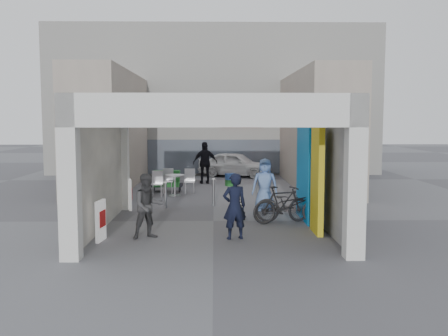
{
  "coord_description": "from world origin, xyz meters",
  "views": [
    {
      "loc": [
        0.03,
        -14.38,
        2.96
      ],
      "look_at": [
        0.33,
        1.0,
        1.46
      ],
      "focal_mm": 40.0,
      "sensor_mm": 36.0,
      "label": 1
    }
  ],
  "objects_px": {
    "man_back_turned": "(148,206)",
    "man_with_dog": "(235,206)",
    "man_elderly": "(265,185)",
    "bicycle_front": "(291,205)",
    "white_van": "(235,164)",
    "bicycle_rear": "(282,204)",
    "border_collie": "(240,211)",
    "produce_stand": "(167,183)",
    "man_crates": "(205,163)",
    "cafe_set": "(172,186)"
  },
  "relations": [
    {
      "from": "man_back_turned",
      "to": "man_with_dog",
      "type": "bearing_deg",
      "value": -27.99
    },
    {
      "from": "man_crates",
      "to": "bicycle_front",
      "type": "distance_m",
      "value": 9.28
    },
    {
      "from": "man_crates",
      "to": "bicycle_front",
      "type": "relative_size",
      "value": 0.96
    },
    {
      "from": "cafe_set",
      "to": "border_collie",
      "type": "relative_size",
      "value": 2.5
    },
    {
      "from": "cafe_set",
      "to": "man_elderly",
      "type": "relative_size",
      "value": 0.96
    },
    {
      "from": "man_back_turned",
      "to": "man_crates",
      "type": "relative_size",
      "value": 0.84
    },
    {
      "from": "man_elderly",
      "to": "white_van",
      "type": "distance_m",
      "value": 9.78
    },
    {
      "from": "produce_stand",
      "to": "man_elderly",
      "type": "height_order",
      "value": "man_elderly"
    },
    {
      "from": "man_with_dog",
      "to": "man_crates",
      "type": "xyz_separation_m",
      "value": [
        -0.92,
        10.8,
        0.14
      ]
    },
    {
      "from": "man_back_turned",
      "to": "man_elderly",
      "type": "distance_m",
      "value": 4.99
    },
    {
      "from": "cafe_set",
      "to": "man_elderly",
      "type": "bearing_deg",
      "value": -47.04
    },
    {
      "from": "man_with_dog",
      "to": "man_back_turned",
      "type": "xyz_separation_m",
      "value": [
        -2.15,
        0.11,
        -0.01
      ]
    },
    {
      "from": "man_back_turned",
      "to": "white_van",
      "type": "height_order",
      "value": "man_back_turned"
    },
    {
      "from": "man_with_dog",
      "to": "white_van",
      "type": "relative_size",
      "value": 0.44
    },
    {
      "from": "man_elderly",
      "to": "man_crates",
      "type": "distance_m",
      "value": 7.23
    },
    {
      "from": "man_crates",
      "to": "white_van",
      "type": "height_order",
      "value": "man_crates"
    },
    {
      "from": "cafe_set",
      "to": "man_back_turned",
      "type": "relative_size",
      "value": 1.0
    },
    {
      "from": "produce_stand",
      "to": "bicycle_rear",
      "type": "relative_size",
      "value": 0.72
    },
    {
      "from": "man_with_dog",
      "to": "white_van",
      "type": "height_order",
      "value": "man_with_dog"
    },
    {
      "from": "cafe_set",
      "to": "bicycle_rear",
      "type": "height_order",
      "value": "bicycle_rear"
    },
    {
      "from": "border_collie",
      "to": "bicycle_front",
      "type": "distance_m",
      "value": 1.53
    },
    {
      "from": "man_with_dog",
      "to": "man_elderly",
      "type": "bearing_deg",
      "value": -121.09
    },
    {
      "from": "cafe_set",
      "to": "white_van",
      "type": "height_order",
      "value": "white_van"
    },
    {
      "from": "cafe_set",
      "to": "white_van",
      "type": "relative_size",
      "value": 0.43
    },
    {
      "from": "border_collie",
      "to": "man_with_dog",
      "type": "distance_m",
      "value": 2.46
    },
    {
      "from": "produce_stand",
      "to": "man_crates",
      "type": "bearing_deg",
      "value": 76.72
    },
    {
      "from": "cafe_set",
      "to": "bicycle_front",
      "type": "distance_m",
      "value": 6.73
    },
    {
      "from": "man_back_turned",
      "to": "bicycle_rear",
      "type": "xyz_separation_m",
      "value": [
        3.59,
        1.78,
        -0.27
      ]
    },
    {
      "from": "produce_stand",
      "to": "man_crates",
      "type": "relative_size",
      "value": 0.67
    },
    {
      "from": "bicycle_rear",
      "to": "man_crates",
      "type": "bearing_deg",
      "value": -3.94
    },
    {
      "from": "cafe_set",
      "to": "white_van",
      "type": "bearing_deg",
      "value": 66.07
    },
    {
      "from": "man_with_dog",
      "to": "white_van",
      "type": "distance_m",
      "value": 13.64
    },
    {
      "from": "bicycle_rear",
      "to": "white_van",
      "type": "distance_m",
      "value": 11.77
    },
    {
      "from": "man_back_turned",
      "to": "man_crates",
      "type": "distance_m",
      "value": 10.75
    },
    {
      "from": "man_elderly",
      "to": "bicycle_front",
      "type": "distance_m",
      "value": 2.06
    },
    {
      "from": "white_van",
      "to": "man_back_turned",
      "type": "bearing_deg",
      "value": -171.81
    },
    {
      "from": "produce_stand",
      "to": "bicycle_rear",
      "type": "height_order",
      "value": "bicycle_rear"
    },
    {
      "from": "produce_stand",
      "to": "man_elderly",
      "type": "bearing_deg",
      "value": -32.52
    },
    {
      "from": "white_van",
      "to": "border_collie",
      "type": "bearing_deg",
      "value": -162.06
    },
    {
      "from": "cafe_set",
      "to": "man_back_turned",
      "type": "xyz_separation_m",
      "value": [
        0.02,
        -7.31,
        0.46
      ]
    },
    {
      "from": "man_elderly",
      "to": "white_van",
      "type": "bearing_deg",
      "value": 102.26
    },
    {
      "from": "produce_stand",
      "to": "border_collie",
      "type": "distance_m",
      "value": 6.47
    },
    {
      "from": "produce_stand",
      "to": "bicycle_rear",
      "type": "bearing_deg",
      "value": -40.41
    },
    {
      "from": "man_elderly",
      "to": "bicycle_rear",
      "type": "bearing_deg",
      "value": -72.35
    },
    {
      "from": "man_back_turned",
      "to": "white_van",
      "type": "bearing_deg",
      "value": 53.62
    },
    {
      "from": "produce_stand",
      "to": "man_crates",
      "type": "distance_m",
      "value": 3.05
    },
    {
      "from": "bicycle_front",
      "to": "white_van",
      "type": "height_order",
      "value": "white_van"
    },
    {
      "from": "man_with_dog",
      "to": "bicycle_front",
      "type": "distance_m",
      "value": 2.56
    },
    {
      "from": "produce_stand",
      "to": "man_crates",
      "type": "height_order",
      "value": "man_crates"
    },
    {
      "from": "border_collie",
      "to": "bicycle_front",
      "type": "relative_size",
      "value": 0.32
    }
  ]
}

